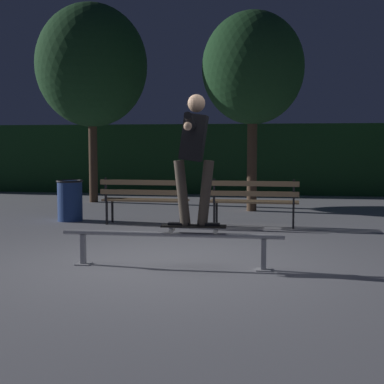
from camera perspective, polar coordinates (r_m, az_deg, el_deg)
name	(u,v)px	position (r m, az deg, el deg)	size (l,w,h in m)	color
ground_plane	(174,264)	(6.84, -1.90, -7.54)	(90.00, 90.00, 0.00)	gray
hedge_backdrop	(232,159)	(16.79, 4.23, 3.48)	(24.00, 1.20, 2.11)	#193D1E
grind_rail	(171,240)	(6.59, -2.20, -5.05)	(2.71, 0.18, 0.43)	#9E9EA3
skateboard	(194,226)	(6.52, 0.19, -3.64)	(0.79, 0.23, 0.09)	black
skateboarder	(194,148)	(6.45, 0.22, 4.61)	(0.62, 1.41, 1.56)	black
park_bench_leftmost	(144,196)	(10.06, -5.03, -0.45)	(1.62, 0.48, 0.88)	black
park_bench_left_center	(254,198)	(9.79, 6.50, -0.61)	(1.62, 0.48, 0.88)	black
tree_behind_benches	(253,69)	(12.35, 6.41, 12.74)	(2.25, 2.25, 4.42)	#4C3828
tree_far_left	(92,66)	(14.46, -10.49, 12.89)	(2.84, 2.84, 5.07)	#4C3828
trash_can	(70,200)	(10.87, -12.70, -0.81)	(0.52, 0.52, 0.80)	navy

